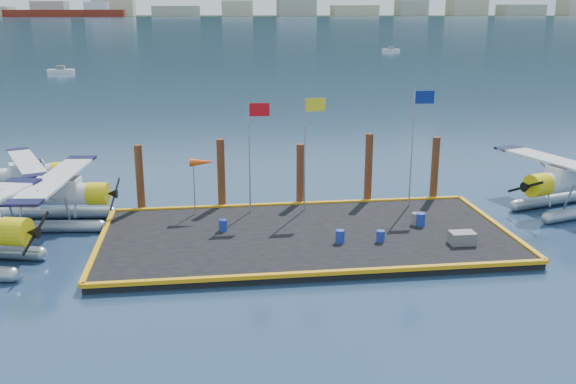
# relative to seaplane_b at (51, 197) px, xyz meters

# --- Properties ---
(ground) EXTENTS (4000.00, 4000.00, 0.00)m
(ground) POSITION_rel_seaplane_b_xyz_m (13.06, -4.17, -1.55)
(ground) COLOR navy
(ground) RESTS_ON ground
(dock) EXTENTS (20.00, 10.00, 0.40)m
(dock) POSITION_rel_seaplane_b_xyz_m (13.06, -4.17, -1.35)
(dock) COLOR black
(dock) RESTS_ON ground
(dock_bumpers) EXTENTS (20.25, 10.25, 0.18)m
(dock_bumpers) POSITION_rel_seaplane_b_xyz_m (13.06, -4.17, -1.06)
(dock_bumpers) COLOR orange
(dock_bumpers) RESTS_ON dock
(far_backdrop) EXTENTS (3050.00, 2050.00, 810.00)m
(far_backdrop) POSITION_rel_seaplane_b_xyz_m (252.97, 1733.35, 7.90)
(far_backdrop) COLOR black
(far_backdrop) RESTS_ON ground
(seaplane_b) EXTENTS (9.13, 10.07, 3.57)m
(seaplane_b) POSITION_rel_seaplane_b_xyz_m (0.00, 0.00, 0.00)
(seaplane_b) COLOR #979FA5
(seaplane_b) RESTS_ON ground
(seaplane_c) EXTENTS (7.89, 8.34, 3.02)m
(seaplane_c) POSITION_rel_seaplane_b_xyz_m (-2.93, 5.58, -0.24)
(seaplane_c) COLOR #979FA5
(seaplane_c) RESTS_ON ground
(seaplane_d) EXTENTS (9.84, 10.56, 3.77)m
(seaplane_d) POSITION_rel_seaplane_b_xyz_m (28.87, -1.25, 0.09)
(seaplane_d) COLOR #979FA5
(seaplane_d) RESTS_ON ground
(drum_0) EXTENTS (0.41, 0.41, 0.58)m
(drum_0) POSITION_rel_seaplane_b_xyz_m (8.97, -3.24, -0.86)
(drum_0) COLOR navy
(drum_0) RESTS_ON dock
(drum_1) EXTENTS (0.40, 0.40, 0.56)m
(drum_1) POSITION_rel_seaplane_b_xyz_m (16.41, -5.80, -0.87)
(drum_1) COLOR navy
(drum_1) RESTS_ON dock
(drum_2) EXTENTS (0.47, 0.47, 0.67)m
(drum_2) POSITION_rel_seaplane_b_xyz_m (19.08, -3.76, -0.82)
(drum_2) COLOR navy
(drum_2) RESTS_ON dock
(drum_3) EXTENTS (0.43, 0.43, 0.61)m
(drum_3) POSITION_rel_seaplane_b_xyz_m (14.47, -5.64, -0.85)
(drum_3) COLOR navy
(drum_3) RESTS_ON dock
(drum_4) EXTENTS (0.45, 0.45, 0.63)m
(drum_4) POSITION_rel_seaplane_b_xyz_m (18.89, -3.59, -0.84)
(drum_4) COLOR #5C5C61
(drum_4) RESTS_ON dock
(crate) EXTENTS (1.18, 0.79, 0.59)m
(crate) POSITION_rel_seaplane_b_xyz_m (20.18, -6.58, -0.86)
(crate) COLOR #5C5C61
(crate) RESTS_ON dock
(flagpole_red) EXTENTS (1.14, 0.08, 6.00)m
(flagpole_red) POSITION_rel_seaplane_b_xyz_m (10.76, -0.37, 2.84)
(flagpole_red) COLOR gray
(flagpole_red) RESTS_ON dock
(flagpole_yellow) EXTENTS (1.14, 0.08, 6.20)m
(flagpole_yellow) POSITION_rel_seaplane_b_xyz_m (13.76, -0.37, 2.96)
(flagpole_yellow) COLOR gray
(flagpole_yellow) RESTS_ON dock
(flagpole_blue) EXTENTS (1.14, 0.08, 6.50)m
(flagpole_blue) POSITION_rel_seaplane_b_xyz_m (19.75, -0.37, 3.13)
(flagpole_blue) COLOR gray
(flagpole_blue) RESTS_ON dock
(windsock) EXTENTS (1.40, 0.44, 3.12)m
(windsock) POSITION_rel_seaplane_b_xyz_m (8.03, -0.37, 1.68)
(windsock) COLOR gray
(windsock) RESTS_ON dock
(piling_0) EXTENTS (0.44, 0.44, 4.00)m
(piling_0) POSITION_rel_seaplane_b_xyz_m (4.56, 1.23, 0.45)
(piling_0) COLOR #432113
(piling_0) RESTS_ON ground
(piling_1) EXTENTS (0.44, 0.44, 4.20)m
(piling_1) POSITION_rel_seaplane_b_xyz_m (9.06, 1.23, 0.55)
(piling_1) COLOR #432113
(piling_1) RESTS_ON ground
(piling_2) EXTENTS (0.44, 0.44, 3.80)m
(piling_2) POSITION_rel_seaplane_b_xyz_m (13.56, 1.23, 0.35)
(piling_2) COLOR #432113
(piling_2) RESTS_ON ground
(piling_3) EXTENTS (0.44, 0.44, 4.30)m
(piling_3) POSITION_rel_seaplane_b_xyz_m (17.56, 1.23, 0.60)
(piling_3) COLOR #432113
(piling_3) RESTS_ON ground
(piling_4) EXTENTS (0.44, 0.44, 4.00)m
(piling_4) POSITION_rel_seaplane_b_xyz_m (21.56, 1.23, 0.45)
(piling_4) COLOR #432113
(piling_4) RESTS_ON ground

